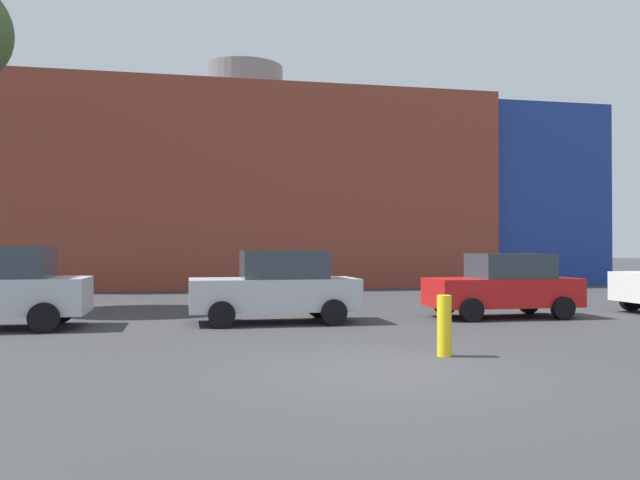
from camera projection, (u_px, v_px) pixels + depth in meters
name	position (u px, v px, depth m)	size (l,w,h in m)	color
ground_plane	(382.00, 371.00, 9.53)	(200.00, 200.00, 0.00)	#38383A
building_backdrop	(244.00, 194.00, 33.57)	(35.49, 11.05, 11.14)	brown
parked_car_2	(276.00, 287.00, 15.82)	(4.02, 1.98, 1.74)	silver
parked_car_3	(504.00, 286.00, 17.03)	(3.84, 1.89, 1.67)	red
bollard_yellow_0	(444.00, 326.00, 10.88)	(0.24, 0.24, 1.02)	yellow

